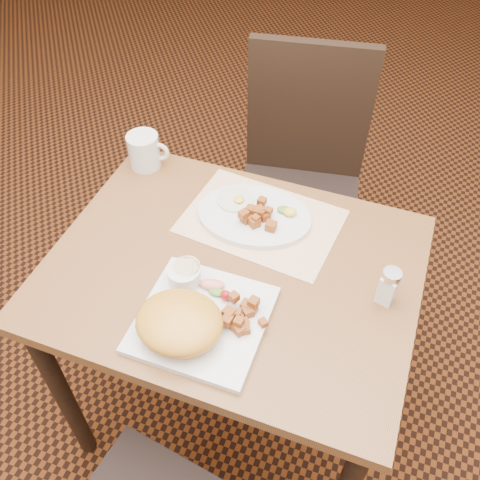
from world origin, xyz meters
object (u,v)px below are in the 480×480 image
salt_shaker (389,286)px  coffee_mug (145,151)px  plate_oval (254,216)px  chair_far (301,173)px  table (233,294)px  plate_square (203,319)px

salt_shaker → coffee_mug: size_ratio=0.83×
plate_oval → salt_shaker: bearing=-21.5°
chair_far → salt_shaker: chair_far is taller
chair_far → plate_oval: chair_far is taller
table → plate_square: size_ratio=3.21×
chair_far → plate_square: 0.85m
coffee_mug → plate_square: bearing=-50.5°
table → salt_shaker: size_ratio=9.00×
salt_shaker → plate_oval: bearing=158.5°
coffee_mug → table: bearing=-36.5°
coffee_mug → plate_oval: bearing=-15.4°
table → coffee_mug: coffee_mug is taller
plate_square → table: bearing=88.7°
salt_shaker → chair_far: bearing=120.2°
plate_square → coffee_mug: 0.59m
chair_far → plate_oval: bearing=79.0°
plate_square → plate_oval: 0.35m
table → plate_oval: size_ratio=2.96×
chair_far → coffee_mug: 0.59m
table → salt_shaker: 0.40m
plate_square → chair_far: bearing=89.2°
table → chair_far: size_ratio=0.93×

